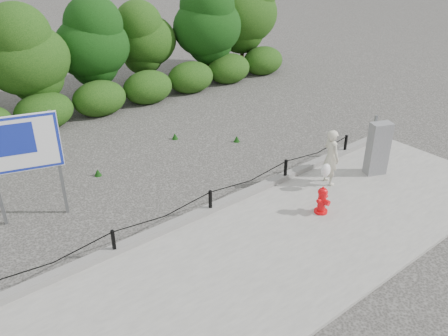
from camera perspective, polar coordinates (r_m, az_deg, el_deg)
name	(u,v)px	position (r m, az deg, el deg)	size (l,w,h in m)	color
ground	(211,215)	(11.32, -1.63, -5.70)	(90.00, 90.00, 0.00)	#2D2B28
sidewalk	(269,255)	(10.08, 5.44, -10.38)	(14.00, 4.00, 0.08)	gray
curb	(209,209)	(11.28, -1.79, -4.96)	(14.00, 0.22, 0.14)	slate
chain_barrier	(210,199)	(11.08, -1.66, -3.74)	(10.06, 0.06, 0.60)	black
treeline	(76,41)	(18.18, -17.33, 14.41)	(20.33, 3.53, 4.47)	black
fire_hydrant	(322,200)	(11.35, 11.73, -3.84)	(0.37, 0.38, 0.69)	red
pedestrian	(331,158)	(12.44, 12.70, 1.19)	(0.73, 0.62, 1.50)	beige
utility_cabinet	(378,149)	(13.30, 18.02, 2.24)	(0.64, 0.52, 1.62)	gray
advertising_sign	(22,148)	(11.18, -23.12, 2.17)	(1.56, 0.59, 2.60)	slate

